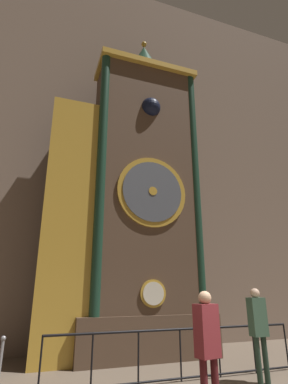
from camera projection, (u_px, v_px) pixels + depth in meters
The scene contains 5 objects.
cathedral_back_wall at pixel (127, 138), 11.51m from camera, with size 24.00×0.32×14.63m.
clock_tower at pixel (130, 198), 9.36m from camera, with size 5.01×1.78×10.77m.
railing_fence at pixel (180, 351), 6.25m from camera, with size 5.60×0.05×1.00m.
visitor_near at pixel (207, 341), 4.42m from camera, with size 0.38×0.29×1.77m.
visitor_far at pixel (258, 325), 6.24m from camera, with size 0.35×0.23×1.81m.
Camera 1 is at (-2.90, -3.55, 1.82)m, focal length 28.00 mm.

